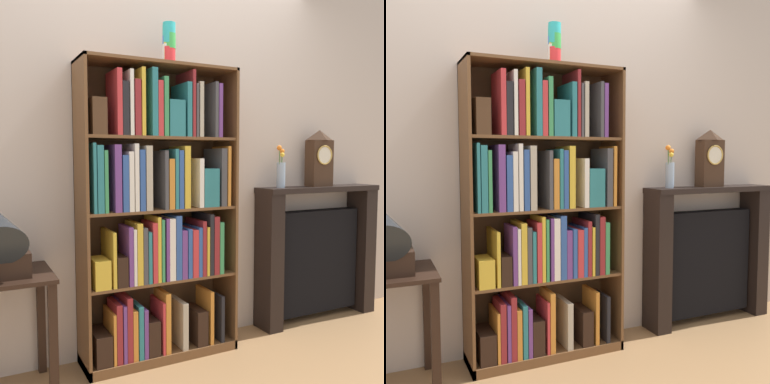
# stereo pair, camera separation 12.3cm
# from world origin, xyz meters

# --- Properties ---
(ground_plane) EXTENTS (7.99, 6.40, 0.02)m
(ground_plane) POSITION_xyz_m (0.00, 0.00, -0.01)
(ground_plane) COLOR #997047
(wall_back) EXTENTS (4.99, 0.08, 2.64)m
(wall_back) POSITION_xyz_m (0.21, 0.30, 1.32)
(wall_back) COLOR beige
(wall_back) RESTS_ON ground
(bookshelf) EXTENTS (0.99, 0.31, 1.84)m
(bookshelf) POSITION_xyz_m (-0.02, 0.10, 0.86)
(bookshelf) COLOR brown
(bookshelf) RESTS_ON ground
(cup_stack) EXTENTS (0.08, 0.08, 0.26)m
(cup_stack) POSITION_xyz_m (0.07, 0.10, 1.97)
(cup_stack) COLOR yellow
(cup_stack) RESTS_ON bookshelf
(fireplace_mantel) EXTENTS (1.07, 0.23, 1.05)m
(fireplace_mantel) POSITION_xyz_m (1.36, 0.17, 0.52)
(fireplace_mantel) COLOR black
(fireplace_mantel) RESTS_ON ground
(mantel_clock) EXTENTS (0.19, 0.12, 0.43)m
(mantel_clock) POSITION_xyz_m (1.36, 0.15, 1.27)
(mantel_clock) COLOR #382316
(mantel_clock) RESTS_ON fireplace_mantel
(flower_vase) EXTENTS (0.15, 0.15, 0.31)m
(flower_vase) POSITION_xyz_m (0.99, 0.15, 1.18)
(flower_vase) COLOR #99B2D1
(flower_vase) RESTS_ON fireplace_mantel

